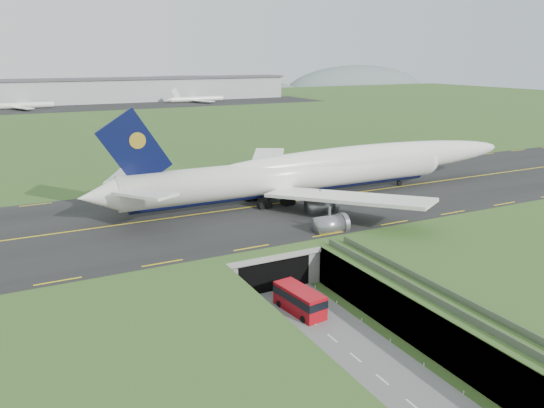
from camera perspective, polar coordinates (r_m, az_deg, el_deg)
ground at (r=75.69m, az=3.12°, el=-11.68°), size 900.00×900.00×0.00m
airfield_deck at (r=74.37m, az=3.15°, el=-9.62°), size 800.00×800.00×6.00m
trench_road at (r=70.05m, az=6.28°, el=-14.06°), size 12.00×75.00×0.20m
taxiway at (r=101.32m, az=-6.19°, el=-0.89°), size 800.00×44.00×0.18m
tunnel_portal at (r=87.91m, az=-2.32°, el=-5.30°), size 17.00×22.30×6.00m
guideway at (r=66.38m, az=20.26°, el=-11.67°), size 3.00×53.00×7.05m
jumbo_jet at (r=111.61m, az=5.42°, el=3.61°), size 99.66×63.27×20.93m
shuttle_tram at (r=75.10m, az=2.98°, el=-10.30°), size 4.30×8.89×3.46m
cargo_terminal at (r=359.67m, az=-21.94°, el=11.17°), size 320.00×67.00×15.60m
distant_hills at (r=499.38m, az=-15.79°, el=10.55°), size 700.00×91.00×60.00m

